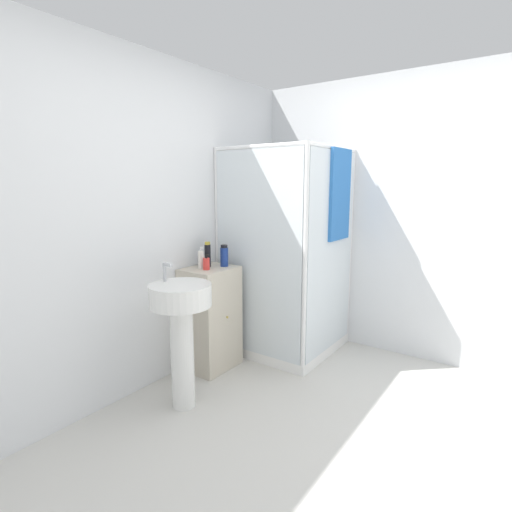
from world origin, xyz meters
TOP-DOWN VIEW (x-y plane):
  - ground_plane at (0.00, 0.00)m, footprint 12.00×12.00m
  - wall_back at (0.00, 1.70)m, footprint 6.40×0.06m
  - wall_right at (1.70, 0.00)m, footprint 0.06×6.40m
  - shower_enclosure at (1.15, 1.12)m, footprint 0.93×0.96m
  - vanity_cabinet at (0.46, 1.49)m, footprint 0.44×0.37m
  - sink at (-0.13, 1.23)m, footprint 0.42×0.42m
  - soap_dispenser at (0.39, 1.46)m, footprint 0.05×0.06m
  - shampoo_bottle_tall_black at (0.49, 1.53)m, footprint 0.05×0.05m
  - shampoo_bottle_blue at (0.58, 1.43)m, footprint 0.07×0.07m
  - lotion_bottle_white at (0.41, 1.53)m, footprint 0.05×0.05m

SIDE VIEW (x-z plane):
  - ground_plane at x=0.00m, z-range 0.00..0.00m
  - vanity_cabinet at x=0.46m, z-range 0.00..0.87m
  - shower_enclosure at x=1.15m, z-range -0.43..1.44m
  - sink at x=-0.13m, z-range 0.12..1.14m
  - soap_dispenser at x=0.39m, z-range 0.86..0.98m
  - lotion_bottle_white at x=0.41m, z-range 0.86..1.03m
  - shampoo_bottle_blue at x=0.58m, z-range 0.87..1.05m
  - shampoo_bottle_tall_black at x=0.49m, z-range 0.87..1.08m
  - wall_back at x=0.00m, z-range 0.00..2.50m
  - wall_right at x=1.70m, z-range 0.00..2.50m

